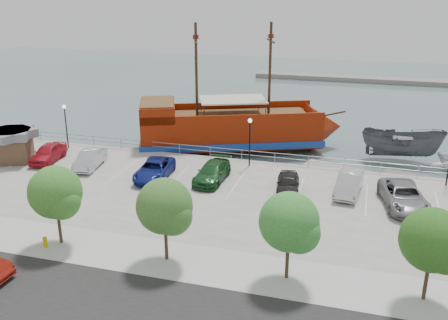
# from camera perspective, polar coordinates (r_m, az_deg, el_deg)

# --- Properties ---
(ground) EXTENTS (160.00, 160.00, 0.00)m
(ground) POSITION_cam_1_polar(r_m,az_deg,el_deg) (38.26, 0.61, -5.35)
(ground) COLOR #485C60
(sidewalk) EXTENTS (100.00, 4.00, 0.05)m
(sidewalk) POSITION_cam_1_polar(r_m,az_deg,el_deg) (29.39, -4.71, -11.48)
(sidewalk) COLOR #B7B7B7
(sidewalk) RESTS_ON land_slab
(seawall_railing) EXTENTS (50.00, 0.06, 1.00)m
(seawall_railing) POSITION_cam_1_polar(r_m,az_deg,el_deg) (44.71, 3.29, 0.51)
(seawall_railing) COLOR gray
(seawall_railing) RESTS_ON land_slab
(far_shore) EXTENTS (40.00, 3.00, 0.80)m
(far_shore) POSITION_cam_1_polar(r_m,az_deg,el_deg) (89.82, 16.53, 8.77)
(far_shore) COLOR gray
(far_shore) RESTS_ON ground
(pirate_ship) EXTENTS (21.13, 13.01, 13.19)m
(pirate_ship) POSITION_cam_1_polar(r_m,az_deg,el_deg) (50.63, 2.43, 3.65)
(pirate_ship) COLOR maroon
(pirate_ship) RESTS_ON ground
(patrol_boat) EXTENTS (7.63, 2.88, 2.95)m
(patrol_boat) POSITION_cam_1_polar(r_m,az_deg,el_deg) (50.31, 19.70, 1.50)
(patrol_boat) COLOR #4F5153
(patrol_boat) RESTS_ON ground
(dock_west) EXTENTS (6.89, 4.02, 0.38)m
(dock_west) POSITION_cam_1_polar(r_m,az_deg,el_deg) (50.46, -10.40, 0.87)
(dock_west) COLOR gray
(dock_west) RESTS_ON ground
(dock_mid) EXTENTS (8.09, 4.63, 0.44)m
(dock_mid) POSITION_cam_1_polar(r_m,az_deg,el_deg) (45.52, 13.76, -1.44)
(dock_mid) COLOR gray
(dock_mid) RESTS_ON ground
(dock_east) EXTENTS (6.87, 3.54, 0.38)m
(dock_east) POSITION_cam_1_polar(r_m,az_deg,el_deg) (45.84, 21.78, -2.22)
(dock_east) COLOR slate
(dock_east) RESTS_ON ground
(shed) EXTENTS (4.64, 4.64, 2.89)m
(shed) POSITION_cam_1_polar(r_m,az_deg,el_deg) (48.34, -23.13, 1.66)
(shed) COLOR brown
(shed) RESTS_ON land_slab
(fire_hydrant) EXTENTS (0.26, 0.26, 0.76)m
(fire_hydrant) POSITION_cam_1_polar(r_m,az_deg,el_deg) (32.34, -19.76, -8.78)
(fire_hydrant) COLOR #D4B400
(fire_hydrant) RESTS_ON sidewalk
(lamp_post_left) EXTENTS (0.36, 0.36, 4.28)m
(lamp_post_left) POSITION_cam_1_polar(r_m,az_deg,el_deg) (49.84, -17.68, 4.53)
(lamp_post_left) COLOR black
(lamp_post_left) RESTS_ON land_slab
(lamp_post_mid) EXTENTS (0.36, 0.36, 4.28)m
(lamp_post_mid) POSITION_cam_1_polar(r_m,az_deg,el_deg) (42.76, 2.96, 3.02)
(lamp_post_mid) COLOR black
(lamp_post_mid) RESTS_ON land_slab
(tree_c) EXTENTS (3.30, 3.20, 5.00)m
(tree_c) POSITION_cam_1_polar(r_m,az_deg,el_deg) (31.27, -18.56, -3.76)
(tree_c) COLOR #473321
(tree_c) RESTS_ON sidewalk
(tree_d) EXTENTS (3.30, 3.20, 5.00)m
(tree_d) POSITION_cam_1_polar(r_m,az_deg,el_deg) (28.07, -6.59, -5.53)
(tree_d) COLOR #473321
(tree_d) RESTS_ON sidewalk
(tree_e) EXTENTS (3.30, 3.20, 5.00)m
(tree_e) POSITION_cam_1_polar(r_m,az_deg,el_deg) (26.38, 7.73, -7.32)
(tree_e) COLOR #473321
(tree_e) RESTS_ON sidewalk
(tree_f) EXTENTS (3.30, 3.20, 5.00)m
(tree_f) POSITION_cam_1_polar(r_m,az_deg,el_deg) (26.49, 23.03, -8.71)
(tree_f) COLOR #473321
(tree_f) RESTS_ON sidewalk
(parked_car_a) EXTENTS (2.42, 4.84, 1.58)m
(parked_car_a) POSITION_cam_1_polar(r_m,az_deg,el_deg) (47.25, -19.46, 0.79)
(parked_car_a) COLOR red
(parked_car_a) RESTS_ON land_slab
(parked_car_b) EXTENTS (2.34, 4.82, 1.52)m
(parked_car_b) POSITION_cam_1_polar(r_m,az_deg,el_deg) (44.64, -15.07, 0.13)
(parked_car_b) COLOR #B7BBC6
(parked_car_b) RESTS_ON land_slab
(parked_car_c) EXTENTS (3.03, 5.56, 1.48)m
(parked_car_c) POSITION_cam_1_polar(r_m,az_deg,el_deg) (41.12, -7.96, -1.08)
(parked_car_c) COLOR navy
(parked_car_c) RESTS_ON land_slab
(parked_car_d) EXTENTS (2.21, 5.17, 1.48)m
(parked_car_d) POSITION_cam_1_polar(r_m,az_deg,el_deg) (40.16, -1.36, -1.40)
(parked_car_d) COLOR #1D4F24
(parked_car_d) RESTS_ON land_slab
(parked_car_e) EXTENTS (2.25, 4.44, 1.45)m
(parked_car_e) POSITION_cam_1_polar(r_m,az_deg,el_deg) (38.35, 7.32, -2.64)
(parked_car_e) COLOR black
(parked_car_e) RESTS_ON land_slab
(parked_car_f) EXTENTS (2.12, 4.93, 1.58)m
(parked_car_f) POSITION_cam_1_polar(r_m,az_deg,el_deg) (38.90, 14.07, -2.66)
(parked_car_f) COLOR beige
(parked_car_f) RESTS_ON land_slab
(parked_car_g) EXTENTS (3.81, 6.28, 1.63)m
(parked_car_g) POSITION_cam_1_polar(r_m,az_deg,el_deg) (37.81, 19.84, -3.90)
(parked_car_g) COLOR gray
(parked_car_g) RESTS_ON land_slab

